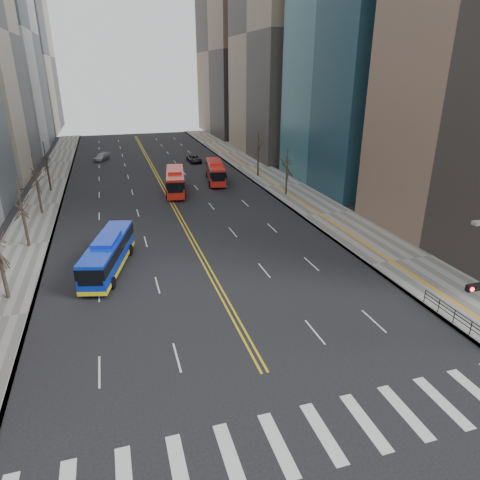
# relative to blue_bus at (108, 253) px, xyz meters

# --- Properties ---
(ground) EXTENTS (220.00, 220.00, 0.00)m
(ground) POSITION_rel_blue_bus_xyz_m (8.36, -22.02, -1.64)
(ground) COLOR black
(sidewalk_right) EXTENTS (7.00, 130.00, 0.15)m
(sidewalk_right) POSITION_rel_blue_bus_xyz_m (25.86, 22.98, -1.57)
(sidewalk_right) COLOR slate
(sidewalk_right) RESTS_ON ground
(sidewalk_left) EXTENTS (5.00, 130.00, 0.15)m
(sidewalk_left) POSITION_rel_blue_bus_xyz_m (-8.14, 22.98, -1.57)
(sidewalk_left) COLOR slate
(sidewalk_left) RESTS_ON ground
(crosswalk) EXTENTS (26.70, 4.00, 0.01)m
(crosswalk) POSITION_rel_blue_bus_xyz_m (8.36, -22.02, -1.64)
(crosswalk) COLOR silver
(crosswalk) RESTS_ON ground
(centerline) EXTENTS (0.55, 100.00, 0.01)m
(centerline) POSITION_rel_blue_bus_xyz_m (8.36, 32.98, -1.64)
(centerline) COLOR gold
(centerline) RESTS_ON ground
(office_towers) EXTENTS (83.00, 134.00, 58.00)m
(office_towers) POSITION_rel_blue_bus_xyz_m (8.48, 46.48, 22.28)
(office_towers) COLOR #9A9A9D
(office_towers) RESTS_ON ground
(pedestrian_railing) EXTENTS (0.06, 6.06, 1.02)m
(pedestrian_railing) POSITION_rel_blue_bus_xyz_m (22.66, -16.02, -0.82)
(pedestrian_railing) COLOR black
(pedestrian_railing) RESTS_ON sidewalk_right
(street_trees) EXTENTS (35.20, 47.20, 7.60)m
(street_trees) POSITION_rel_blue_bus_xyz_m (1.18, 12.53, 3.23)
(street_trees) COLOR #31261E
(street_trees) RESTS_ON ground
(blue_bus) EXTENTS (5.02, 10.87, 3.13)m
(blue_bus) POSITION_rel_blue_bus_xyz_m (0.00, 0.00, 0.00)
(blue_bus) COLOR #0D2DC4
(blue_bus) RESTS_ON ground
(red_bus_near) EXTENTS (4.01, 10.77, 3.35)m
(red_bus_near) POSITION_rel_blue_bus_xyz_m (9.73, 24.10, 0.23)
(red_bus_near) COLOR red
(red_bus_near) RESTS_ON ground
(red_bus_far) EXTENTS (3.93, 10.35, 3.23)m
(red_bus_far) POSITION_rel_blue_bus_xyz_m (16.74, 28.53, 0.16)
(red_bus_far) COLOR red
(red_bus_far) RESTS_ON ground
(car_white) EXTENTS (2.59, 4.75, 1.49)m
(car_white) POSITION_rel_blue_bus_xyz_m (-0.91, -0.63, -0.90)
(car_white) COLOR silver
(car_white) RESTS_ON ground
(car_dark_mid) EXTENTS (2.11, 4.02, 1.30)m
(car_dark_mid) POSITION_rel_blue_bus_xyz_m (18.13, 31.65, -0.99)
(car_dark_mid) COLOR black
(car_dark_mid) RESTS_ON ground
(car_silver) EXTENTS (3.59, 5.00, 1.34)m
(car_silver) POSITION_rel_blue_bus_xyz_m (-0.43, 51.55, -0.97)
(car_silver) COLOR gray
(car_silver) RESTS_ON ground
(car_dark_far) EXTENTS (2.36, 4.87, 1.33)m
(car_dark_far) POSITION_rel_blue_bus_xyz_m (16.52, 44.65, -0.98)
(car_dark_far) COLOR black
(car_dark_far) RESTS_ON ground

